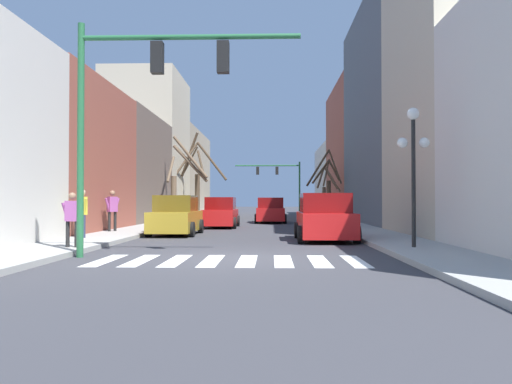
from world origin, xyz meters
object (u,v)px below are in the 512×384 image
(car_at_intersection, at_px, (224,208))
(pedestrian_near_right_corner, at_px, (82,209))
(street_tree_left_mid, at_px, (179,182))
(car_parked_right_mid, at_px, (176,217))
(traffic_signal_near, at_px, (143,88))
(street_tree_right_far, at_px, (326,193))
(pedestrian_on_left_sidewalk, at_px, (72,215))
(car_parked_left_far, at_px, (221,213))
(car_parked_left_near, at_px, (325,219))
(street_tree_left_near, at_px, (327,186))
(traffic_signal_far, at_px, (280,176))
(street_lamp_right_corner, at_px, (413,148))
(car_driving_away_lane, at_px, (271,211))
(street_tree_right_mid, at_px, (197,178))
(pedestrian_on_right_sidewalk, at_px, (166,208))
(pedestrian_crossing_street, at_px, (112,207))

(car_at_intersection, distance_m, pedestrian_near_right_corner, 26.52)
(street_tree_left_mid, bearing_deg, car_parked_right_mid, -80.14)
(traffic_signal_near, height_order, street_tree_right_far, traffic_signal_near)
(car_parked_right_mid, bearing_deg, pedestrian_on_left_sidewalk, 167.83)
(car_at_intersection, height_order, car_parked_left_far, car_at_intersection)
(car_parked_left_near, relative_size, street_tree_left_near, 0.80)
(traffic_signal_near, height_order, pedestrian_on_left_sidewalk, traffic_signal_near)
(traffic_signal_far, height_order, pedestrian_on_left_sidewalk, traffic_signal_far)
(street_lamp_right_corner, xyz_separation_m, pedestrian_near_right_corner, (-11.20, 3.45, -1.86))
(car_driving_away_lane, distance_m, street_tree_right_far, 7.24)
(street_lamp_right_corner, distance_m, street_tree_right_mid, 28.56)
(street_lamp_right_corner, relative_size, street_tree_left_near, 0.78)
(street_tree_right_mid, distance_m, street_tree_left_mid, 6.99)
(pedestrian_on_right_sidewalk, bearing_deg, car_parked_left_near, -161.91)
(pedestrian_near_right_corner, relative_size, street_tree_right_far, 0.42)
(car_at_intersection, relative_size, pedestrian_on_right_sidewalk, 3.02)
(street_tree_right_mid, relative_size, street_tree_right_far, 1.68)
(traffic_signal_far, height_order, street_tree_left_mid, street_tree_left_mid)
(car_parked_right_mid, relative_size, pedestrian_crossing_street, 2.32)
(car_parked_right_mid, height_order, pedestrian_on_left_sidewalk, pedestrian_on_left_sidewalk)
(pedestrian_crossing_street, relative_size, street_tree_right_far, 0.43)
(street_lamp_right_corner, bearing_deg, street_tree_left_mid, 118.31)
(car_driving_away_lane, xyz_separation_m, street_tree_left_near, (4.23, 2.83, 1.80))
(car_at_intersection, relative_size, car_parked_left_far, 1.09)
(car_parked_right_mid, height_order, street_tree_left_near, street_tree_left_near)
(car_driving_away_lane, relative_size, pedestrian_on_right_sidewalk, 2.93)
(car_driving_away_lane, distance_m, car_parked_left_far, 7.02)
(pedestrian_on_left_sidewalk, xyz_separation_m, street_tree_right_mid, (-0.36, 26.94, 2.35))
(car_parked_left_near, height_order, car_parked_right_mid, car_parked_left_near)
(street_lamp_right_corner, xyz_separation_m, street_tree_right_far, (0.18, 25.46, -0.94))
(car_at_intersection, bearing_deg, pedestrian_near_right_corner, 173.95)
(car_parked_left_far, height_order, street_tree_left_mid, street_tree_left_mid)
(car_parked_left_far, relative_size, car_parked_right_mid, 1.04)
(street_tree_left_near, relative_size, street_tree_right_mid, 0.74)
(street_lamp_right_corner, bearing_deg, car_at_intersection, 105.74)
(car_at_intersection, xyz_separation_m, street_tree_right_far, (8.58, -4.36, 1.30))
(car_parked_right_mid, height_order, pedestrian_crossing_street, pedestrian_crossing_street)
(traffic_signal_near, xyz_separation_m, car_parked_right_mid, (-0.78, 8.82, -3.71))
(car_at_intersection, distance_m, car_parked_right_mid, 22.63)
(traffic_signal_near, relative_size, car_parked_left_near, 1.49)
(street_tree_right_mid, bearing_deg, pedestrian_on_right_sidewalk, -91.30)
(pedestrian_on_left_sidewalk, distance_m, street_tree_right_far, 27.77)
(street_lamp_right_corner, xyz_separation_m, street_tree_left_near, (-0.01, 22.71, -0.47))
(traffic_signal_near, distance_m, car_parked_left_near, 8.81)
(traffic_signal_far, relative_size, street_tree_left_mid, 1.17)
(street_lamp_right_corner, height_order, pedestrian_on_right_sidewalk, street_lamp_right_corner)
(car_at_intersection, bearing_deg, car_parked_right_mid, 179.97)
(traffic_signal_far, xyz_separation_m, pedestrian_on_left_sidewalk, (-6.77, -38.56, -3.05))
(traffic_signal_near, xyz_separation_m, street_tree_right_mid, (-2.76, 28.23, -1.07))
(traffic_signal_far, height_order, street_tree_left_near, traffic_signal_far)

